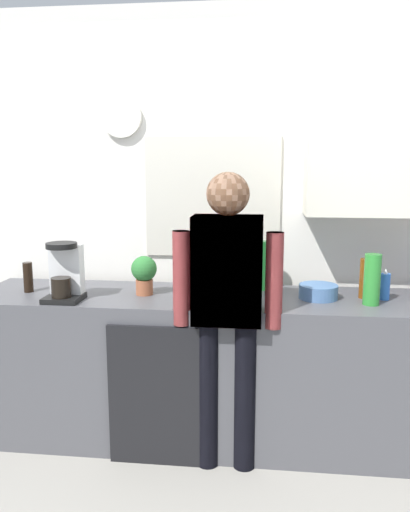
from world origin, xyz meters
name	(u,v)px	position (x,y,z in m)	size (l,w,h in m)	color
ground_plane	(226,465)	(0.00, 0.00, 0.00)	(8.00, 8.00, 0.00)	#9E998E
kitchen_counter	(230,368)	(0.00, 0.30, 0.44)	(3.02, 0.64, 0.88)	#4C4C51
dishwasher_panel	(159,397)	(-0.36, -0.03, 0.40)	(0.56, 0.02, 0.79)	black
back_wall_assembly	(252,209)	(0.10, 0.70, 1.35)	(4.62, 0.42, 2.60)	white
coffee_maker	(65,274)	(-0.92, 0.13, 1.03)	(0.20, 0.20, 0.33)	black
bottle_green_wine	(264,266)	(0.19, 0.49, 1.03)	(0.07, 0.07, 0.30)	#195923
bottle_clear_soda	(372,280)	(0.77, 0.22, 1.02)	(0.09, 0.09, 0.28)	#2D8C33
bottle_dark_sauce	(28,277)	(-1.21, 0.27, 0.97)	(0.06, 0.06, 0.18)	black
bottle_amber_beer	(365,278)	(0.76, 0.36, 1.00)	(0.06, 0.06, 0.23)	brown
cup_yellow_cup	(235,282)	(0.01, 0.48, 0.92)	(0.07, 0.07, 0.09)	yellow
mixing_bowl	(318,292)	(0.50, 0.32, 0.92)	(0.22, 0.22, 0.08)	#4C72A5
potted_plant	(144,273)	(-0.51, 0.29, 1.01)	(0.15, 0.15, 0.23)	#9E5638
dish_soap	(385,286)	(0.87, 0.33, 0.96)	(0.06, 0.06, 0.18)	blue
storage_canister	(202,278)	(-0.18, 0.39, 0.97)	(0.14, 0.14, 0.17)	silver
person_at_sink	(227,299)	(0.00, 0.00, 0.95)	(0.57, 0.22, 1.60)	brown
person_guest	(227,299)	(0.00, 0.00, 0.95)	(0.57, 0.22, 1.60)	black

